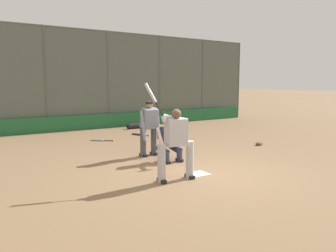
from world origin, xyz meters
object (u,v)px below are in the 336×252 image
object	(u,v)px
catcher_behind_plate	(170,139)
spare_bat_near_backstop	(138,134)
batter_at_plate	(176,142)
spare_bat_third_base_side	(158,129)
umpire_home	(149,127)
spare_bat_first_base_side	(99,140)
fielding_glove_on_dirt	(259,144)
equipment_bag_dugout_side	(137,126)

from	to	relation	value
catcher_behind_plate	spare_bat_near_backstop	bearing A→B (deg)	-105.74
batter_at_plate	spare_bat_third_base_side	size ratio (longest dim) A/B	3.21
umpire_home	spare_bat_third_base_side	xyz separation A→B (m)	(-2.98, -4.46, -0.83)
batter_at_plate	spare_bat_third_base_side	xyz separation A→B (m)	(-3.69, -6.88, -0.83)
umpire_home	spare_bat_third_base_side	world-z (taller)	umpire_home
batter_at_plate	umpire_home	xyz separation A→B (m)	(-0.71, -2.42, 0.00)
batter_at_plate	spare_bat_first_base_side	distance (m)	5.67
umpire_home	fielding_glove_on_dirt	size ratio (longest dim) A/B	5.47
spare_bat_first_base_side	spare_bat_near_backstop	bearing A→B (deg)	-121.13
equipment_bag_dugout_side	catcher_behind_plate	bearing A→B (deg)	70.46
equipment_bag_dugout_side	spare_bat_near_backstop	bearing A→B (deg)	64.35
batter_at_plate	spare_bat_near_backstop	world-z (taller)	batter_at_plate
catcher_behind_plate	equipment_bag_dugout_side	size ratio (longest dim) A/B	1.14
spare_bat_third_base_side	equipment_bag_dugout_side	distance (m)	1.14
spare_bat_near_backstop	spare_bat_first_base_side	xyz separation A→B (m)	(1.84, 0.41, 0.00)
umpire_home	spare_bat_near_backstop	size ratio (longest dim) A/B	1.98
spare_bat_near_backstop	batter_at_plate	bearing A→B (deg)	137.96
equipment_bag_dugout_side	spare_bat_first_base_side	bearing A→B (deg)	39.65
batter_at_plate	umpire_home	world-z (taller)	batter_at_plate
catcher_behind_plate	spare_bat_third_base_side	world-z (taller)	catcher_behind_plate
catcher_behind_plate	fielding_glove_on_dirt	world-z (taller)	catcher_behind_plate
umpire_home	equipment_bag_dugout_side	xyz separation A→B (m)	(-2.39, -5.43, -0.74)
umpire_home	batter_at_plate	bearing A→B (deg)	69.18
spare_bat_near_backstop	fielding_glove_on_dirt	distance (m)	4.88
catcher_behind_plate	spare_bat_first_base_side	size ratio (longest dim) A/B	1.82
batter_at_plate	equipment_bag_dugout_side	distance (m)	8.48
spare_bat_near_backstop	fielding_glove_on_dirt	bearing A→B (deg)	-170.64
catcher_behind_plate	spare_bat_third_base_side	size ratio (longest dim) A/B	1.80
batter_at_plate	fielding_glove_on_dirt	xyz separation A→B (m)	(-4.74, -1.84, -0.81)
umpire_home	spare_bat_third_base_side	distance (m)	5.43
equipment_bag_dugout_side	batter_at_plate	bearing A→B (deg)	68.45
spare_bat_near_backstop	spare_bat_third_base_side	world-z (taller)	same
batter_at_plate	spare_bat_first_base_side	bearing A→B (deg)	-88.93
batter_at_plate	spare_bat_third_base_side	distance (m)	7.85
batter_at_plate	fielding_glove_on_dirt	bearing A→B (deg)	-153.86
catcher_behind_plate	umpire_home	xyz separation A→B (m)	(0.15, -0.87, 0.24)
spare_bat_third_base_side	equipment_bag_dugout_side	world-z (taller)	equipment_bag_dugout_side
spare_bat_third_base_side	fielding_glove_on_dirt	size ratio (longest dim) A/B	2.25
umpire_home	spare_bat_third_base_side	size ratio (longest dim) A/B	2.43
batter_at_plate	catcher_behind_plate	distance (m)	1.79
catcher_behind_plate	spare_bat_near_backstop	xyz separation A→B (m)	(-1.35, -4.46, -0.59)
umpire_home	equipment_bag_dugout_side	distance (m)	5.98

